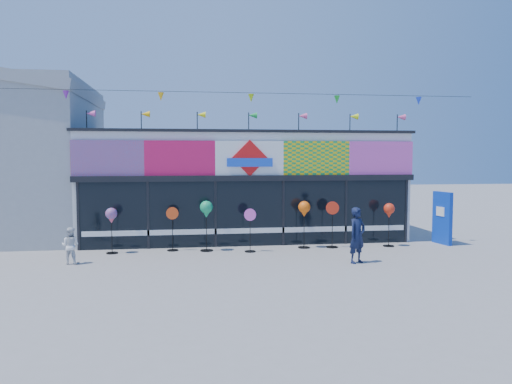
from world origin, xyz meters
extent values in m
plane|color=gray|center=(0.00, 0.00, 0.00)|extent=(80.00, 80.00, 0.00)
cube|color=white|center=(0.00, 6.00, 2.00)|extent=(12.00, 5.00, 4.00)
cube|color=black|center=(0.00, 3.44, 1.15)|extent=(11.60, 0.12, 2.30)
cube|color=black|center=(0.00, 3.40, 2.40)|extent=(12.00, 0.30, 0.20)
cube|color=white|center=(0.00, 3.41, 0.55)|extent=(11.40, 0.10, 0.18)
cube|color=black|center=(0.00, 6.00, 4.05)|extent=(12.20, 5.20, 0.10)
cube|color=black|center=(-5.80, 3.43, 1.15)|extent=(0.08, 0.14, 2.30)
cube|color=black|center=(-3.50, 3.43, 1.15)|extent=(0.08, 0.14, 2.30)
cube|color=black|center=(-1.20, 3.43, 1.15)|extent=(0.08, 0.14, 2.30)
cube|color=black|center=(1.20, 3.43, 1.15)|extent=(0.08, 0.14, 2.30)
cube|color=black|center=(3.50, 3.43, 1.15)|extent=(0.08, 0.14, 2.30)
cube|color=black|center=(5.80, 3.43, 1.15)|extent=(0.08, 0.14, 2.30)
cube|color=red|center=(-4.80, 3.42, 3.10)|extent=(2.40, 0.08, 1.20)
cube|color=#D9144D|center=(-2.40, 3.42, 3.10)|extent=(2.40, 0.08, 1.20)
cube|color=white|center=(0.00, 3.42, 3.10)|extent=(2.40, 0.08, 1.20)
cube|color=yellow|center=(2.40, 3.42, 3.10)|extent=(2.40, 0.08, 1.20)
cube|color=#E44CB0|center=(4.80, 3.42, 3.10)|extent=(2.40, 0.08, 1.20)
cube|color=red|center=(0.00, 3.36, 3.10)|extent=(1.27, 0.06, 1.27)
cube|color=blue|center=(0.00, 3.34, 2.95)|extent=(1.60, 0.05, 0.30)
cube|color=orange|center=(-4.03, 3.48, 1.03)|extent=(0.78, 0.03, 0.78)
cube|color=green|center=(-2.69, 3.48, 1.15)|extent=(0.92, 0.03, 0.92)
cube|color=green|center=(-1.34, 3.48, 1.50)|extent=(0.78, 0.03, 0.78)
cube|color=blue|center=(0.00, 3.48, 1.08)|extent=(0.92, 0.03, 0.92)
cube|color=#BCED13|center=(1.34, 3.48, 1.20)|extent=(0.78, 0.03, 0.78)
cube|color=blue|center=(2.69, 3.48, 1.59)|extent=(0.92, 0.03, 0.92)
cube|color=#F93D0D|center=(4.03, 3.48, 1.09)|extent=(0.78, 0.03, 0.78)
cylinder|color=black|center=(-5.50, 3.65, 4.35)|extent=(0.03, 0.03, 0.70)
cone|color=#F652AF|center=(-5.36, 3.65, 4.60)|extent=(0.30, 0.22, 0.22)
cylinder|color=black|center=(-3.70, 3.65, 4.35)|extent=(0.03, 0.03, 0.70)
cone|color=#FFB80D|center=(-3.56, 3.65, 4.60)|extent=(0.30, 0.22, 0.22)
cylinder|color=black|center=(-1.80, 3.65, 4.35)|extent=(0.03, 0.03, 0.70)
cone|color=yellow|center=(-1.66, 3.65, 4.60)|extent=(0.30, 0.22, 0.22)
cylinder|color=black|center=(0.00, 3.65, 4.35)|extent=(0.03, 0.03, 0.70)
cone|color=green|center=(0.14, 3.65, 4.60)|extent=(0.30, 0.22, 0.22)
cylinder|color=black|center=(1.80, 3.65, 4.35)|extent=(0.03, 0.03, 0.70)
cone|color=#E94D8A|center=(1.94, 3.65, 4.60)|extent=(0.30, 0.22, 0.22)
cylinder|color=black|center=(3.70, 3.65, 4.35)|extent=(0.03, 0.03, 0.70)
cone|color=#E2FF15|center=(3.84, 3.65, 4.60)|extent=(0.30, 0.22, 0.22)
cylinder|color=black|center=(5.50, 3.65, 4.35)|extent=(0.03, 0.03, 0.70)
cone|color=#EB4E8C|center=(5.64, 3.65, 4.60)|extent=(0.30, 0.22, 0.22)
cylinder|color=black|center=(0.00, 3.00, 5.30)|extent=(16.00, 0.01, 0.01)
cone|color=purple|center=(-6.00, 3.00, 5.12)|extent=(0.20, 0.20, 0.28)
cone|color=yellow|center=(-3.00, 3.00, 5.12)|extent=(0.20, 0.20, 0.28)
cone|color=#ABDA12|center=(0.00, 3.00, 5.12)|extent=(0.20, 0.20, 0.28)
cone|color=green|center=(3.00, 3.00, 5.12)|extent=(0.20, 0.20, 0.28)
cone|color=blue|center=(6.00, 3.00, 5.12)|extent=(0.20, 0.20, 0.28)
cube|color=#0C38B8|center=(6.94, 2.86, 0.94)|extent=(0.30, 0.96, 1.89)
cube|color=white|center=(6.86, 2.86, 1.18)|extent=(0.11, 0.43, 0.33)
cylinder|color=black|center=(-4.62, 2.69, 0.01)|extent=(0.38, 0.38, 0.03)
cylinder|color=black|center=(-4.62, 2.69, 0.64)|extent=(0.02, 0.02, 1.23)
sphere|color=#D04561|center=(-4.62, 2.69, 1.31)|extent=(0.38, 0.38, 0.38)
cone|color=#D04561|center=(-4.62, 2.69, 1.07)|extent=(0.19, 0.19, 0.17)
cylinder|color=black|center=(-2.67, 2.90, 0.01)|extent=(0.37, 0.37, 0.03)
cylinder|color=black|center=(-2.67, 2.90, 0.64)|extent=(0.02, 0.02, 1.22)
cylinder|color=red|center=(-2.67, 2.90, 1.26)|extent=(0.41, 0.09, 0.41)
cylinder|color=black|center=(-1.55, 2.69, 0.02)|extent=(0.43, 0.43, 0.03)
cylinder|color=black|center=(-1.55, 2.69, 0.73)|extent=(0.03, 0.03, 1.39)
sphere|color=#179A59|center=(-1.55, 2.69, 1.48)|extent=(0.43, 0.43, 0.43)
cone|color=#179A59|center=(-1.55, 2.69, 1.21)|extent=(0.21, 0.21, 0.19)
cylinder|color=black|center=(-0.12, 2.33, 0.01)|extent=(0.37, 0.37, 0.03)
cylinder|color=black|center=(-0.12, 2.33, 0.62)|extent=(0.02, 0.02, 1.19)
cylinder|color=#D145B4|center=(-0.12, 2.33, 1.24)|extent=(0.39, 0.18, 0.40)
cylinder|color=black|center=(1.81, 2.79, 0.02)|extent=(0.41, 0.41, 0.03)
cylinder|color=black|center=(1.81, 2.79, 0.70)|extent=(0.02, 0.02, 1.34)
sphere|color=#FF5F0D|center=(1.81, 2.79, 1.42)|extent=(0.41, 0.41, 0.41)
cone|color=#FF5F0D|center=(1.81, 2.79, 1.16)|extent=(0.21, 0.21, 0.19)
cylinder|color=black|center=(2.80, 2.72, 0.02)|extent=(0.41, 0.41, 0.03)
cylinder|color=black|center=(2.80, 2.72, 0.70)|extent=(0.02, 0.02, 1.33)
cylinder|color=red|center=(2.80, 2.72, 1.38)|extent=(0.45, 0.12, 0.45)
cylinder|color=black|center=(4.83, 2.66, 0.01)|extent=(0.39, 0.39, 0.03)
cylinder|color=black|center=(4.83, 2.66, 0.66)|extent=(0.02, 0.02, 1.26)
sphere|color=red|center=(4.83, 2.66, 1.33)|extent=(0.39, 0.39, 0.39)
cone|color=red|center=(4.83, 2.66, 1.09)|extent=(0.19, 0.19, 0.17)
imported|color=#111836|center=(2.79, 0.17, 0.83)|extent=(0.72, 0.64, 1.65)
imported|color=white|center=(-5.59, 1.22, 0.54)|extent=(0.58, 0.41, 1.08)
camera|label=1|loc=(-2.22, -13.87, 3.13)|focal=35.00mm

